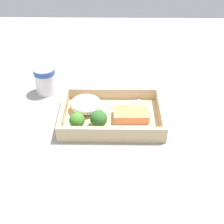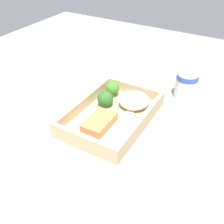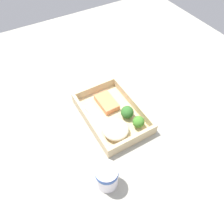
% 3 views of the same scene
% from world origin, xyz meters
% --- Properties ---
extents(ground_plane, '(1.60, 1.60, 0.02)m').
position_xyz_m(ground_plane, '(0.00, 0.00, -0.01)').
color(ground_plane, '#9A988C').
extents(takeout_tray, '(0.29, 0.20, 0.01)m').
position_xyz_m(takeout_tray, '(0.00, 0.00, 0.01)').
color(takeout_tray, '#C9B084').
rests_on(takeout_tray, ground_plane).
extents(tray_rim, '(0.29, 0.20, 0.03)m').
position_xyz_m(tray_rim, '(0.00, 0.00, 0.03)').
color(tray_rim, '#C9B084').
rests_on(tray_rim, takeout_tray).
extents(salmon_fillet, '(0.10, 0.06, 0.02)m').
position_xyz_m(salmon_fillet, '(-0.05, 0.01, 0.02)').
color(salmon_fillet, '#E88250').
rests_on(salmon_fillet, takeout_tray).
extents(mashed_potatoes, '(0.09, 0.09, 0.04)m').
position_xyz_m(mashed_potatoes, '(0.08, -0.03, 0.03)').
color(mashed_potatoes, silver).
rests_on(mashed_potatoes, takeout_tray).
extents(broccoli_floret_1, '(0.05, 0.05, 0.05)m').
position_xyz_m(broccoli_floret_1, '(0.04, 0.04, 0.04)').
color(broccoli_floret_1, '#7D9C5D').
rests_on(broccoli_floret_1, takeout_tray).
extents(broccoli_floret_2, '(0.04, 0.04, 0.05)m').
position_xyz_m(broccoli_floret_2, '(0.09, 0.05, 0.04)').
color(broccoli_floret_2, '#81A961').
rests_on(broccoli_floret_2, takeout_tray).
extents(fork, '(0.16, 0.06, 0.00)m').
position_xyz_m(fork, '(-0.00, -0.05, 0.01)').
color(fork, white).
rests_on(fork, takeout_tray).
extents(paper_cup, '(0.07, 0.07, 0.09)m').
position_xyz_m(paper_cup, '(0.21, -0.14, 0.05)').
color(paper_cup, white).
rests_on(paper_cup, ground_plane).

